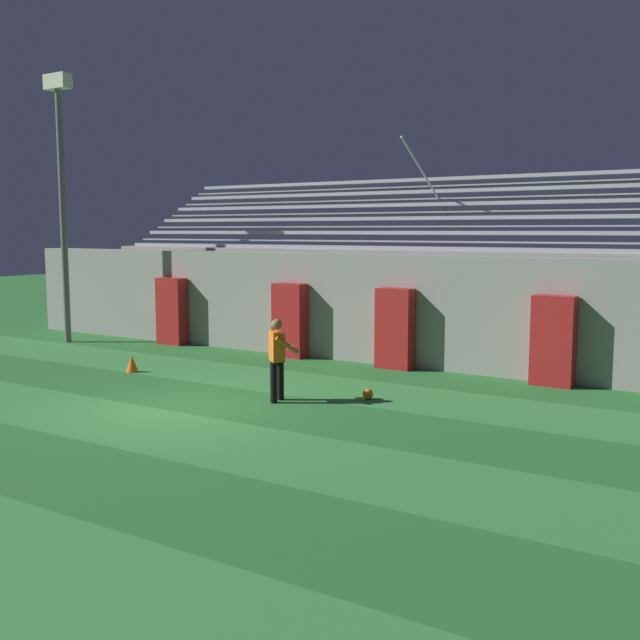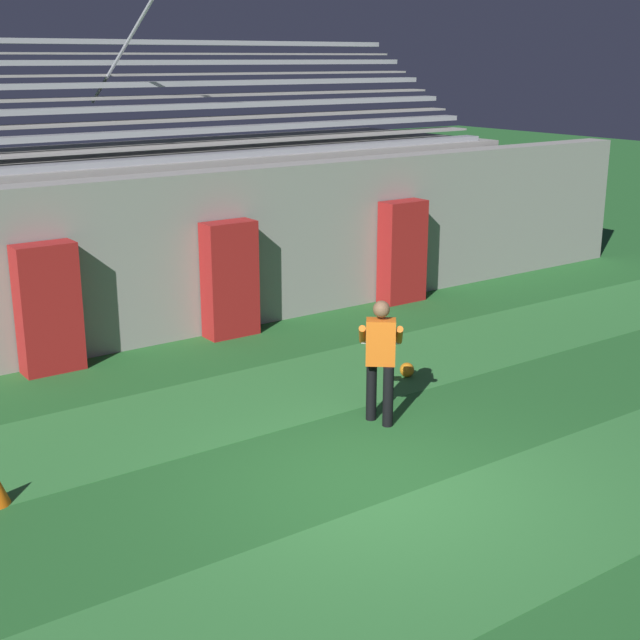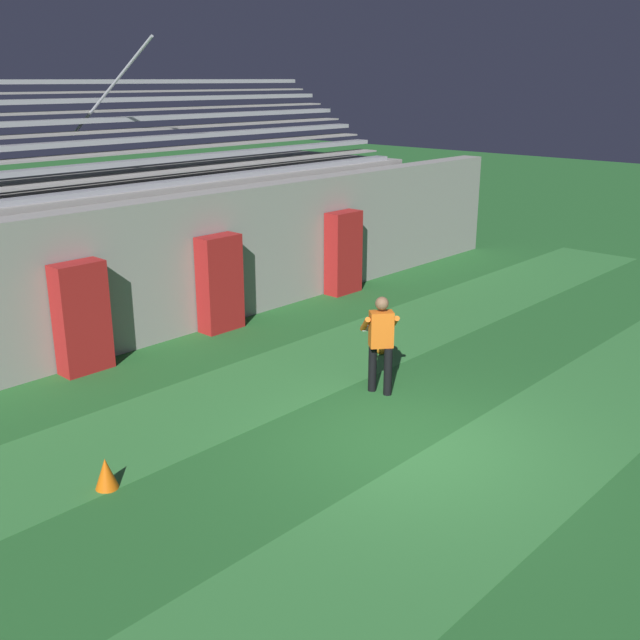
% 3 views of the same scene
% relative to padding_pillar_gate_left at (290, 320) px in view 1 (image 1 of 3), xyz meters
% --- Properties ---
extents(ground_plane, '(80.00, 80.00, 0.00)m').
position_rel_padding_pillar_gate_left_xyz_m(ground_plane, '(1.58, -5.95, -1.00)').
color(ground_plane, '#286B2D').
extents(turf_stripe_mid, '(28.00, 2.28, 0.01)m').
position_rel_padding_pillar_gate_left_xyz_m(turf_stripe_mid, '(1.58, -7.39, -1.00)').
color(turf_stripe_mid, '#38843D').
rests_on(turf_stripe_mid, ground).
extents(turf_stripe_far, '(28.00, 2.28, 0.01)m').
position_rel_padding_pillar_gate_left_xyz_m(turf_stripe_far, '(1.58, -2.83, -1.00)').
color(turf_stripe_far, '#38843D').
rests_on(turf_stripe_far, ground).
extents(back_wall, '(24.00, 0.60, 2.80)m').
position_rel_padding_pillar_gate_left_xyz_m(back_wall, '(1.58, 0.55, 0.40)').
color(back_wall, '#999691').
rests_on(back_wall, ground).
extents(padding_pillar_gate_left, '(0.92, 0.44, 2.00)m').
position_rel_padding_pillar_gate_left_xyz_m(padding_pillar_gate_left, '(0.00, 0.00, 0.00)').
color(padding_pillar_gate_left, '#B21E1E').
rests_on(padding_pillar_gate_left, ground).
extents(padding_pillar_gate_right, '(0.92, 0.44, 2.00)m').
position_rel_padding_pillar_gate_left_xyz_m(padding_pillar_gate_right, '(3.16, 0.00, 0.00)').
color(padding_pillar_gate_right, '#B21E1E').
rests_on(padding_pillar_gate_right, ground).
extents(padding_pillar_far_left, '(0.92, 0.44, 2.00)m').
position_rel_padding_pillar_gate_left_xyz_m(padding_pillar_far_left, '(-4.31, 0.00, 0.00)').
color(padding_pillar_far_left, '#B21E1E').
rests_on(padding_pillar_far_left, ground).
extents(padding_pillar_far_right, '(0.92, 0.44, 2.00)m').
position_rel_padding_pillar_gate_left_xyz_m(padding_pillar_far_right, '(7.04, 0.00, 0.00)').
color(padding_pillar_far_right, '#B21E1E').
rests_on(padding_pillar_far_right, ground).
extents(bleacher_stand, '(18.00, 4.75, 5.83)m').
position_rel_padding_pillar_gate_left_xyz_m(bleacher_stand, '(1.58, 3.24, 0.51)').
color(bleacher_stand, '#999691').
rests_on(bleacher_stand, ground).
extents(floodlight_pole, '(0.90, 0.36, 8.01)m').
position_rel_padding_pillar_gate_left_xyz_m(floodlight_pole, '(-7.35, -1.39, 4.07)').
color(floodlight_pole, slate).
rests_on(floodlight_pole, ground).
extents(goalkeeper, '(0.74, 0.73, 1.67)m').
position_rel_padding_pillar_gate_left_xyz_m(goalkeeper, '(2.81, -4.49, -0.04)').
color(goalkeeper, black).
rests_on(goalkeeper, ground).
extents(soccer_ball, '(0.22, 0.22, 0.22)m').
position_rel_padding_pillar_gate_left_xyz_m(soccer_ball, '(4.26, -3.38, -0.89)').
color(soccer_ball, orange).
rests_on(soccer_ball, ground).
extents(traffic_cone, '(0.30, 0.30, 0.42)m').
position_rel_padding_pillar_gate_left_xyz_m(traffic_cone, '(-2.00, -3.85, -0.79)').
color(traffic_cone, orange).
rests_on(traffic_cone, ground).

